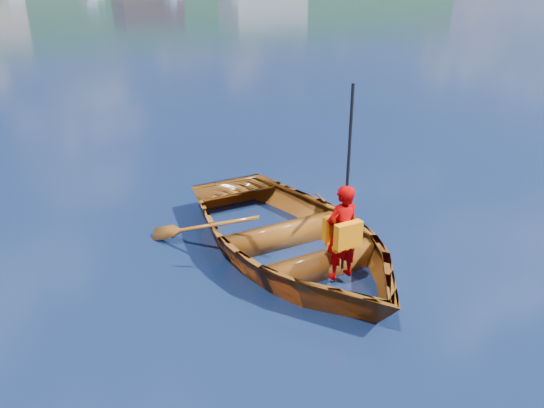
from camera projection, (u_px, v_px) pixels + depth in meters
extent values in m
plane|color=#112A3C|center=(329.00, 243.00, 7.33)|extent=(600.00, 600.00, 0.00)
imported|color=brown|center=(290.00, 236.00, 6.89)|extent=(3.00, 4.17, 0.86)
imported|color=#A90001|center=(342.00, 233.00, 6.08)|extent=(0.43, 0.28, 1.16)
cube|color=orange|center=(348.00, 235.00, 5.98)|extent=(0.34, 0.10, 0.30)
cube|color=orange|center=(336.00, 227.00, 6.17)|extent=(0.34, 0.08, 0.30)
cube|color=orange|center=(341.00, 245.00, 6.14)|extent=(0.30, 0.22, 0.05)
cylinder|color=black|center=(347.00, 182.00, 6.05)|extent=(0.04, 0.04, 2.24)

